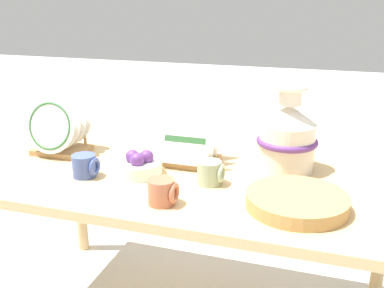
{
  "coord_description": "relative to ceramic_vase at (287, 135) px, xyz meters",
  "views": [
    {
      "loc": [
        0.48,
        -1.48,
        1.31
      ],
      "look_at": [
        0.0,
        0.0,
        0.79
      ],
      "focal_mm": 42.0,
      "sensor_mm": 36.0,
      "label": 1
    }
  ],
  "objects": [
    {
      "name": "display_table",
      "position": [
        -0.33,
        -0.14,
        -0.2
      ],
      "size": [
        1.57,
        0.84,
        0.68
      ],
      "color": "tan",
      "rests_on": "ground_plane"
    },
    {
      "name": "ceramic_vase",
      "position": [
        0.0,
        0.0,
        0.0
      ],
      "size": [
        0.23,
        0.23,
        0.32
      ],
      "color": "silver",
      "rests_on": "display_table"
    },
    {
      "name": "dish_rack_round_plates",
      "position": [
        -0.91,
        -0.11,
        -0.04
      ],
      "size": [
        0.22,
        0.2,
        0.24
      ],
      "color": "tan",
      "rests_on": "display_table"
    },
    {
      "name": "dish_rack_square_plates",
      "position": [
        -0.36,
        -0.05,
        -0.07
      ],
      "size": [
        0.21,
        0.19,
        0.21
      ],
      "color": "tan",
      "rests_on": "display_table"
    },
    {
      "name": "wicker_charger_stack",
      "position": [
        0.07,
        -0.32,
        -0.11
      ],
      "size": [
        0.32,
        0.32,
        0.04
      ],
      "color": "tan",
      "rests_on": "display_table"
    },
    {
      "name": "mug_terracotta_glaze",
      "position": [
        -0.33,
        -0.42,
        -0.09
      ],
      "size": [
        0.09,
        0.09,
        0.08
      ],
      "color": "#B76647",
      "rests_on": "display_table"
    },
    {
      "name": "mug_sage_glaze",
      "position": [
        -0.23,
        -0.22,
        -0.09
      ],
      "size": [
        0.09,
        0.09,
        0.08
      ],
      "color": "#9EB28E",
      "rests_on": "display_table"
    },
    {
      "name": "mug_cobalt_glaze",
      "position": [
        -0.68,
        -0.3,
        -0.09
      ],
      "size": [
        0.09,
        0.09,
        0.08
      ],
      "color": "#42569E",
      "rests_on": "display_table"
    },
    {
      "name": "fruit_bowl",
      "position": [
        -0.51,
        -0.22,
        -0.1
      ],
      "size": [
        0.17,
        0.17,
        0.09
      ],
      "color": "white",
      "rests_on": "display_table"
    }
  ]
}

